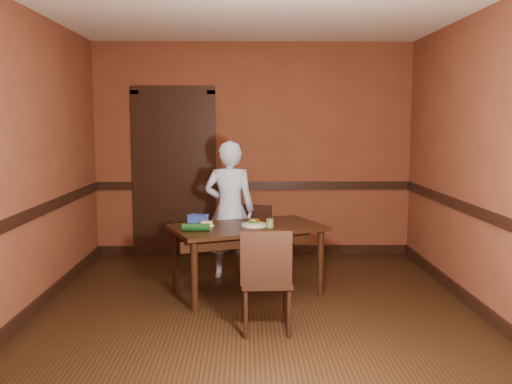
{
  "coord_description": "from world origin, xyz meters",
  "views": [
    {
      "loc": [
        -0.1,
        -4.98,
        1.7
      ],
      "look_at": [
        0.0,
        0.35,
        1.05
      ],
      "focal_mm": 40.0,
      "sensor_mm": 36.0,
      "label": 1
    }
  ],
  "objects_px": {
    "person": "(230,210)",
    "cheese_saucer": "(207,224)",
    "dining_table": "(247,259)",
    "sandwich_plate": "(254,224)",
    "sauce_jar": "(270,223)",
    "chair_far": "(261,243)",
    "chair_near": "(266,279)",
    "food_tub": "(198,218)"
  },
  "relations": [
    {
      "from": "sauce_jar",
      "to": "food_tub",
      "type": "distance_m",
      "value": 0.78
    },
    {
      "from": "food_tub",
      "to": "dining_table",
      "type": "bearing_deg",
      "value": -3.32
    },
    {
      "from": "chair_far",
      "to": "sandwich_plate",
      "type": "height_order",
      "value": "chair_far"
    },
    {
      "from": "food_tub",
      "to": "chair_near",
      "type": "bearing_deg",
      "value": -43.96
    },
    {
      "from": "sandwich_plate",
      "to": "chair_far",
      "type": "bearing_deg",
      "value": 81.24
    },
    {
      "from": "chair_near",
      "to": "food_tub",
      "type": "xyz_separation_m",
      "value": [
        -0.65,
        1.25,
        0.29
      ]
    },
    {
      "from": "chair_far",
      "to": "person",
      "type": "distance_m",
      "value": 0.5
    },
    {
      "from": "chair_far",
      "to": "cheese_saucer",
      "type": "distance_m",
      "value": 0.82
    },
    {
      "from": "dining_table",
      "to": "sandwich_plate",
      "type": "distance_m",
      "value": 0.37
    },
    {
      "from": "chair_far",
      "to": "food_tub",
      "type": "distance_m",
      "value": 0.79
    },
    {
      "from": "dining_table",
      "to": "cheese_saucer",
      "type": "relative_size",
      "value": 9.85
    },
    {
      "from": "dining_table",
      "to": "person",
      "type": "height_order",
      "value": "person"
    },
    {
      "from": "person",
      "to": "chair_far",
      "type": "bearing_deg",
      "value": 168.08
    },
    {
      "from": "dining_table",
      "to": "food_tub",
      "type": "distance_m",
      "value": 0.66
    },
    {
      "from": "cheese_saucer",
      "to": "sauce_jar",
      "type": "bearing_deg",
      "value": -7.38
    },
    {
      "from": "dining_table",
      "to": "person",
      "type": "xyz_separation_m",
      "value": [
        -0.19,
        0.61,
        0.41
      ]
    },
    {
      "from": "chair_far",
      "to": "food_tub",
      "type": "bearing_deg",
      "value": -134.5
    },
    {
      "from": "dining_table",
      "to": "chair_far",
      "type": "height_order",
      "value": "chair_far"
    },
    {
      "from": "chair_far",
      "to": "cheese_saucer",
      "type": "bearing_deg",
      "value": -116.46
    },
    {
      "from": "chair_near",
      "to": "sandwich_plate",
      "type": "xyz_separation_m",
      "value": [
        -0.08,
        1.05,
        0.27
      ]
    },
    {
      "from": "sauce_jar",
      "to": "dining_table",
      "type": "bearing_deg",
      "value": 157.8
    },
    {
      "from": "sauce_jar",
      "to": "cheese_saucer",
      "type": "bearing_deg",
      "value": 172.62
    },
    {
      "from": "chair_far",
      "to": "sandwich_plate",
      "type": "bearing_deg",
      "value": -78.63
    },
    {
      "from": "cheese_saucer",
      "to": "dining_table",
      "type": "bearing_deg",
      "value": 1.4
    },
    {
      "from": "chair_near",
      "to": "person",
      "type": "height_order",
      "value": "person"
    },
    {
      "from": "dining_table",
      "to": "chair_far",
      "type": "bearing_deg",
      "value": 51.78
    },
    {
      "from": "dining_table",
      "to": "person",
      "type": "relative_size",
      "value": 0.97
    },
    {
      "from": "chair_near",
      "to": "food_tub",
      "type": "height_order",
      "value": "chair_near"
    },
    {
      "from": "sandwich_plate",
      "to": "food_tub",
      "type": "bearing_deg",
      "value": 160.74
    },
    {
      "from": "chair_far",
      "to": "food_tub",
      "type": "relative_size",
      "value": 3.58
    },
    {
      "from": "person",
      "to": "cheese_saucer",
      "type": "distance_m",
      "value": 0.66
    },
    {
      "from": "person",
      "to": "dining_table",
      "type": "bearing_deg",
      "value": 111.85
    },
    {
      "from": "chair_far",
      "to": "chair_near",
      "type": "relative_size",
      "value": 0.92
    },
    {
      "from": "chair_far",
      "to": "sandwich_plate",
      "type": "relative_size",
      "value": 2.99
    },
    {
      "from": "sauce_jar",
      "to": "food_tub",
      "type": "relative_size",
      "value": 0.4
    },
    {
      "from": "cheese_saucer",
      "to": "chair_near",
      "type": "bearing_deg",
      "value": -62.07
    },
    {
      "from": "chair_far",
      "to": "chair_near",
      "type": "distance_m",
      "value": 1.56
    },
    {
      "from": "sandwich_plate",
      "to": "dining_table",
      "type": "bearing_deg",
      "value": 179.87
    },
    {
      "from": "person",
      "to": "food_tub",
      "type": "xyz_separation_m",
      "value": [
        -0.31,
        -0.41,
        -0.03
      ]
    },
    {
      "from": "dining_table",
      "to": "person",
      "type": "bearing_deg",
      "value": 85.59
    },
    {
      "from": "dining_table",
      "to": "chair_far",
      "type": "distance_m",
      "value": 0.53
    },
    {
      "from": "sandwich_plate",
      "to": "food_tub",
      "type": "height_order",
      "value": "food_tub"
    }
  ]
}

